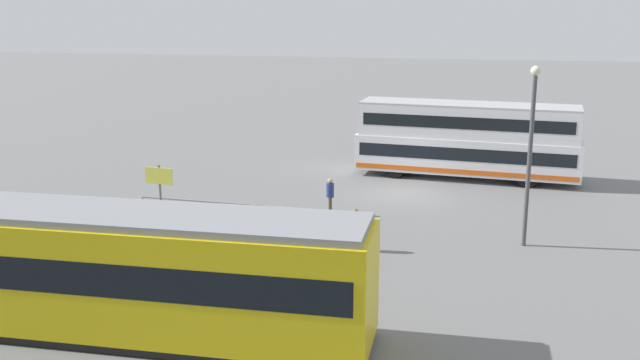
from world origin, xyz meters
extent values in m
plane|color=slate|center=(0.00, 0.00, 0.00)|extent=(160.00, 160.00, 0.00)
cube|color=white|center=(-2.82, -3.66, 1.25)|extent=(11.35, 3.66, 1.80)
cube|color=white|center=(-2.82, -3.66, 2.95)|extent=(11.00, 3.53, 1.59)
cube|color=black|center=(-2.82, -3.66, 1.47)|extent=(10.80, 3.63, 0.64)
cube|color=black|center=(-2.82, -3.66, 3.03)|extent=(10.45, 3.50, 0.60)
cube|color=#D85919|center=(-2.82, -3.66, 0.60)|extent=(11.13, 3.68, 0.24)
cube|color=#B2B2B7|center=(-2.82, -3.66, 3.79)|extent=(11.00, 3.53, 0.10)
cylinder|color=black|center=(0.62, -4.02, 0.50)|extent=(1.25, 2.55, 1.00)
cylinder|color=black|center=(-5.87, -3.34, 0.50)|extent=(1.25, 2.55, 1.00)
cube|color=yellow|center=(6.75, 16.36, 1.77)|extent=(14.67, 2.73, 3.05)
cube|color=black|center=(6.75, 16.36, 2.08)|extent=(14.08, 2.75, 0.90)
cube|color=gray|center=(6.75, 16.36, 3.40)|extent=(14.37, 2.51, 0.20)
cube|color=black|center=(6.75, 16.36, 0.12)|extent=(14.37, 2.59, 0.25)
cylinder|color=#4C3F2D|center=(2.76, 4.23, 0.39)|extent=(0.14, 0.14, 0.78)
cylinder|color=#4C3F2D|center=(2.81, 4.02, 0.39)|extent=(0.14, 0.14, 0.78)
cylinder|color=navy|center=(2.79, 4.13, 1.08)|extent=(0.39, 0.39, 0.60)
sphere|color=tan|center=(2.79, 4.13, 1.48)|extent=(0.21, 0.21, 0.21)
cylinder|color=black|center=(1.16, 8.36, 0.39)|extent=(0.14, 0.14, 0.78)
cylinder|color=black|center=(0.99, 8.49, 0.39)|extent=(0.14, 0.14, 0.78)
cylinder|color=#335938|center=(1.07, 8.42, 1.08)|extent=(0.45, 0.45, 0.60)
sphere|color=#8C6647|center=(1.07, 8.42, 1.48)|extent=(0.21, 0.21, 0.21)
cube|color=gray|center=(5.94, 6.86, 1.05)|extent=(8.42, 0.61, 0.06)
cube|color=gray|center=(5.94, 6.86, 0.55)|extent=(8.42, 0.61, 0.06)
cylinder|color=gray|center=(1.73, 7.14, 0.53)|extent=(0.07, 0.07, 1.05)
cylinder|color=gray|center=(5.94, 6.86, 0.53)|extent=(0.07, 0.07, 1.05)
cylinder|color=gray|center=(10.15, 6.59, 0.53)|extent=(0.07, 0.07, 1.05)
cylinder|color=slate|center=(9.11, 7.17, 1.28)|extent=(0.10, 0.10, 2.57)
cube|color=#D8D84C|center=(9.12, 7.21, 2.13)|extent=(1.20, 0.21, 0.67)
cylinder|color=#4C4C51|center=(-5.02, 6.62, 3.16)|extent=(0.16, 0.16, 6.32)
sphere|color=#F2EFCC|center=(-5.02, 6.62, 6.47)|extent=(0.36, 0.36, 0.36)
camera|label=1|loc=(-2.63, 33.45, 8.95)|focal=41.02mm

